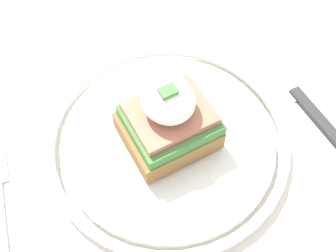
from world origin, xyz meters
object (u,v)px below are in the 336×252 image
Objects in this scene: knife at (297,95)px; plate at (168,140)px; fork at (0,213)px; sandwich at (168,119)px.

plate is at bearing 174.62° from knife.
fork is at bearing 177.19° from plate.
plate is at bearing -125.36° from sandwich.
sandwich reaches higher than fork.
sandwich reaches higher than plate.
knife is (0.34, -0.02, 0.00)m from fork.
plate reaches higher than knife.
fork is at bearing 175.98° from knife.
plate is 1.64× the size of fork.
sandwich is at bearing 54.64° from plate.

